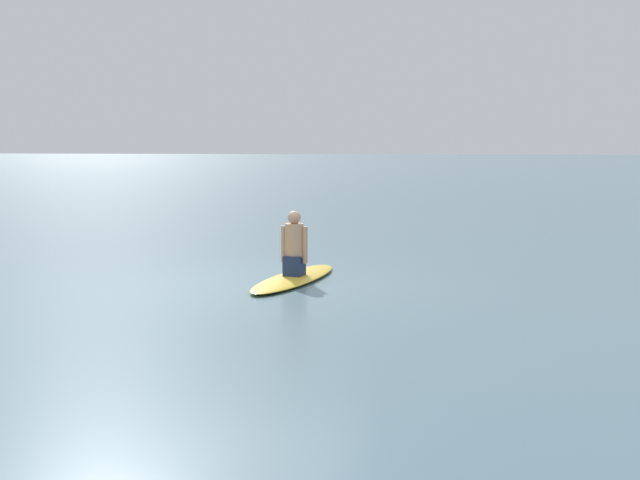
{
  "coord_description": "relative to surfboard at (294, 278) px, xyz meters",
  "views": [
    {
      "loc": [
        -3.51,
        10.63,
        1.85
      ],
      "look_at": [
        -0.57,
        -0.69,
        0.54
      ],
      "focal_mm": 46.74,
      "sensor_mm": 36.0,
      "label": 1
    }
  ],
  "objects": [
    {
      "name": "ground_plane",
      "position": [
        0.3,
        0.34,
        -0.04
      ],
      "size": [
        400.0,
        400.0,
        0.0
      ],
      "primitive_type": "plane",
      "color": "slate"
    },
    {
      "name": "person_paddler",
      "position": [
        0.0,
        0.0,
        0.45
      ],
      "size": [
        0.39,
        0.31,
        0.9
      ],
      "rotation": [
        0.0,
        0.0,
        -1.65
      ],
      "color": "navy",
      "rests_on": "surfboard"
    },
    {
      "name": "surfboard",
      "position": [
        0.0,
        0.0,
        0.0
      ],
      "size": [
        0.85,
        2.76,
        0.08
      ],
      "primitive_type": "ellipsoid",
      "rotation": [
        0.0,
        0.0,
        -1.65
      ],
      "color": "gold",
      "rests_on": "ground"
    }
  ]
}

